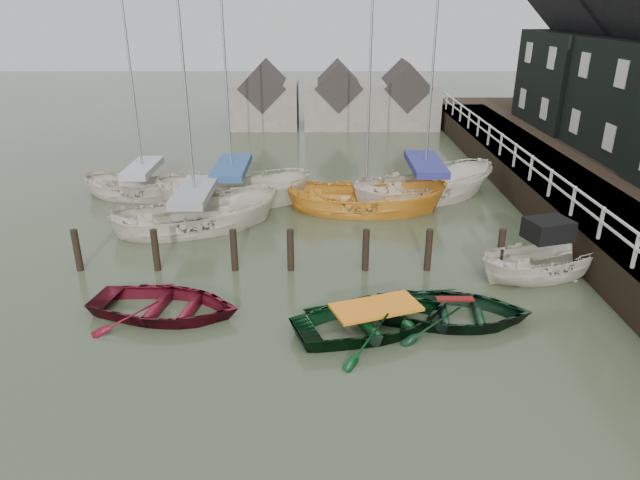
{
  "coord_description": "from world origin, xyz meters",
  "views": [
    {
      "loc": [
        -0.28,
        -13.6,
        8.01
      ],
      "look_at": [
        -0.26,
        2.16,
        1.4
      ],
      "focal_mm": 32.0,
      "sensor_mm": 36.0,
      "label": 1
    }
  ],
  "objects_px": {
    "rowboat_green": "(375,329)",
    "sailboat_b": "(234,200)",
    "sailboat_c": "(365,210)",
    "sailboat_e": "(146,195)",
    "sailboat_a": "(198,227)",
    "rowboat_dkgreen": "(453,320)",
    "motorboat": "(543,273)",
    "sailboat_d": "(423,197)",
    "rowboat_red": "(167,315)"
  },
  "relations": [
    {
      "from": "rowboat_dkgreen",
      "to": "sailboat_b",
      "type": "distance_m",
      "value": 12.37
    },
    {
      "from": "rowboat_red",
      "to": "sailboat_a",
      "type": "xyz_separation_m",
      "value": [
        -0.41,
        6.49,
        0.06
      ]
    },
    {
      "from": "rowboat_green",
      "to": "sailboat_a",
      "type": "xyz_separation_m",
      "value": [
        -6.13,
        7.26,
        0.06
      ]
    },
    {
      "from": "sailboat_b",
      "to": "sailboat_d",
      "type": "distance_m",
      "value": 8.3
    },
    {
      "from": "sailboat_c",
      "to": "sailboat_e",
      "type": "height_order",
      "value": "sailboat_c"
    },
    {
      "from": "rowboat_red",
      "to": "rowboat_green",
      "type": "height_order",
      "value": "rowboat_green"
    },
    {
      "from": "rowboat_dkgreen",
      "to": "sailboat_d",
      "type": "height_order",
      "value": "sailboat_d"
    },
    {
      "from": "sailboat_d",
      "to": "sailboat_b",
      "type": "bearing_deg",
      "value": 70.75
    },
    {
      "from": "rowboat_dkgreen",
      "to": "rowboat_red",
      "type": "bearing_deg",
      "value": 93.99
    },
    {
      "from": "motorboat",
      "to": "sailboat_d",
      "type": "relative_size",
      "value": 0.37
    },
    {
      "from": "sailboat_a",
      "to": "sailboat_b",
      "type": "height_order",
      "value": "sailboat_b"
    },
    {
      "from": "rowboat_dkgreen",
      "to": "sailboat_d",
      "type": "xyz_separation_m",
      "value": [
        0.94,
        10.36,
        0.06
      ]
    },
    {
      "from": "sailboat_b",
      "to": "sailboat_a",
      "type": "bearing_deg",
      "value": 165.73
    },
    {
      "from": "sailboat_a",
      "to": "sailboat_b",
      "type": "distance_m",
      "value": 3.27
    },
    {
      "from": "rowboat_green",
      "to": "sailboat_d",
      "type": "relative_size",
      "value": 0.34
    },
    {
      "from": "rowboat_green",
      "to": "sailboat_a",
      "type": "distance_m",
      "value": 9.5
    },
    {
      "from": "sailboat_d",
      "to": "sailboat_e",
      "type": "xyz_separation_m",
      "value": [
        -12.29,
        0.33,
        -0.0
      ]
    },
    {
      "from": "rowboat_red",
      "to": "sailboat_a",
      "type": "bearing_deg",
      "value": 13.78
    },
    {
      "from": "motorboat",
      "to": "sailboat_d",
      "type": "distance_m",
      "value": 8.04
    },
    {
      "from": "rowboat_dkgreen",
      "to": "sailboat_d",
      "type": "distance_m",
      "value": 10.4
    },
    {
      "from": "motorboat",
      "to": "sailboat_a",
      "type": "distance_m",
      "value": 12.42
    },
    {
      "from": "rowboat_green",
      "to": "sailboat_b",
      "type": "height_order",
      "value": "sailboat_b"
    },
    {
      "from": "motorboat",
      "to": "sailboat_b",
      "type": "relative_size",
      "value": 0.38
    },
    {
      "from": "rowboat_red",
      "to": "sailboat_d",
      "type": "height_order",
      "value": "sailboat_d"
    },
    {
      "from": "sailboat_a",
      "to": "sailboat_c",
      "type": "height_order",
      "value": "sailboat_a"
    },
    {
      "from": "sailboat_c",
      "to": "sailboat_b",
      "type": "bearing_deg",
      "value": 83.6
    },
    {
      "from": "sailboat_c",
      "to": "sailboat_d",
      "type": "relative_size",
      "value": 0.88
    },
    {
      "from": "sailboat_a",
      "to": "rowboat_dkgreen",
      "type": "bearing_deg",
      "value": -149.64
    },
    {
      "from": "rowboat_dkgreen",
      "to": "sailboat_a",
      "type": "relative_size",
      "value": 0.36
    },
    {
      "from": "rowboat_green",
      "to": "motorboat",
      "type": "relative_size",
      "value": 0.91
    },
    {
      "from": "sailboat_a",
      "to": "motorboat",
      "type": "bearing_deg",
      "value": -129.42
    },
    {
      "from": "sailboat_a",
      "to": "sailboat_c",
      "type": "relative_size",
      "value": 1.01
    },
    {
      "from": "rowboat_red",
      "to": "sailboat_c",
      "type": "distance_m",
      "value": 10.49
    },
    {
      "from": "rowboat_dkgreen",
      "to": "sailboat_b",
      "type": "relative_size",
      "value": 0.33
    },
    {
      "from": "rowboat_dkgreen",
      "to": "sailboat_c",
      "type": "xyz_separation_m",
      "value": [
        -1.71,
        8.81,
        0.01
      ]
    },
    {
      "from": "rowboat_green",
      "to": "sailboat_b",
      "type": "distance_m",
      "value": 11.62
    },
    {
      "from": "motorboat",
      "to": "sailboat_e",
      "type": "relative_size",
      "value": 0.52
    },
    {
      "from": "sailboat_c",
      "to": "rowboat_dkgreen",
      "type": "bearing_deg",
      "value": -163.94
    },
    {
      "from": "sailboat_c",
      "to": "sailboat_d",
      "type": "bearing_deg",
      "value": -54.79
    },
    {
      "from": "sailboat_a",
      "to": "sailboat_e",
      "type": "relative_size",
      "value": 1.25
    },
    {
      "from": "motorboat",
      "to": "sailboat_c",
      "type": "height_order",
      "value": "sailboat_c"
    },
    {
      "from": "motorboat",
      "to": "sailboat_a",
      "type": "xyz_separation_m",
      "value": [
        -11.73,
        4.09,
        -0.02
      ]
    },
    {
      "from": "rowboat_dkgreen",
      "to": "sailboat_e",
      "type": "height_order",
      "value": "sailboat_e"
    },
    {
      "from": "sailboat_a",
      "to": "sailboat_c",
      "type": "bearing_deg",
      "value": -93.24
    },
    {
      "from": "rowboat_green",
      "to": "sailboat_e",
      "type": "xyz_separation_m",
      "value": [
        -9.19,
        11.13,
        0.06
      ]
    },
    {
      "from": "rowboat_red",
      "to": "rowboat_green",
      "type": "distance_m",
      "value": 5.77
    },
    {
      "from": "motorboat",
      "to": "sailboat_e",
      "type": "distance_m",
      "value": 16.8
    },
    {
      "from": "rowboat_green",
      "to": "sailboat_d",
      "type": "distance_m",
      "value": 11.23
    },
    {
      "from": "sailboat_a",
      "to": "sailboat_c",
      "type": "xyz_separation_m",
      "value": [
        6.56,
        2.0,
        -0.05
      ]
    },
    {
      "from": "motorboat",
      "to": "sailboat_a",
      "type": "height_order",
      "value": "sailboat_a"
    }
  ]
}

